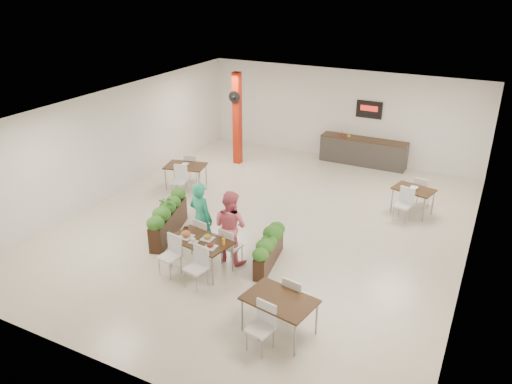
# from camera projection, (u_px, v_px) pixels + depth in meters

# --- Properties ---
(ground) EXTENTS (12.00, 12.00, 0.00)m
(ground) POSITION_uv_depth(u_px,v_px,m) (267.00, 224.00, 13.47)
(ground) COLOR beige
(ground) RESTS_ON ground
(room_shell) EXTENTS (10.10, 12.10, 3.22)m
(room_shell) POSITION_uv_depth(u_px,v_px,m) (268.00, 154.00, 12.66)
(room_shell) COLOR white
(room_shell) RESTS_ON ground
(red_column) EXTENTS (0.40, 0.41, 3.20)m
(red_column) POSITION_uv_depth(u_px,v_px,m) (237.00, 118.00, 17.14)
(red_column) COLOR #AC1F0B
(red_column) RESTS_ON ground
(service_counter) EXTENTS (3.00, 0.64, 2.20)m
(service_counter) POSITION_uv_depth(u_px,v_px,m) (363.00, 151.00, 17.46)
(service_counter) COLOR #322F2C
(service_counter) RESTS_ON ground
(main_table) EXTENTS (1.52, 1.81, 0.92)m
(main_table) POSITION_uv_depth(u_px,v_px,m) (200.00, 244.00, 11.21)
(main_table) COLOR black
(main_table) RESTS_ON ground
(diner_man) EXTENTS (0.72, 0.54, 1.81)m
(diner_man) POSITION_uv_depth(u_px,v_px,m) (201.00, 218.00, 11.80)
(diner_man) COLOR #29B48B
(diner_man) RESTS_ON ground
(diner_woman) EXTENTS (0.96, 0.80, 1.76)m
(diner_woman) POSITION_uv_depth(u_px,v_px,m) (230.00, 226.00, 11.47)
(diner_woman) COLOR #F26B80
(diner_woman) RESTS_ON ground
(planter_left) EXTENTS (0.87, 2.02, 1.09)m
(planter_left) POSITION_uv_depth(u_px,v_px,m) (168.00, 217.00, 12.71)
(planter_left) COLOR black
(planter_left) RESTS_ON ground
(planter_right) EXTENTS (0.60, 1.67, 0.87)m
(planter_right) POSITION_uv_depth(u_px,v_px,m) (269.00, 246.00, 11.44)
(planter_right) COLOR black
(planter_right) RESTS_ON ground
(side_table_a) EXTENTS (1.37, 1.67, 0.92)m
(side_table_a) POSITION_uv_depth(u_px,v_px,m) (186.00, 169.00, 15.50)
(side_table_a) COLOR black
(side_table_a) RESTS_ON ground
(side_table_b) EXTENTS (1.20, 1.67, 0.92)m
(side_table_b) POSITION_uv_depth(u_px,v_px,m) (413.00, 193.00, 13.84)
(side_table_b) COLOR black
(side_table_b) RESTS_ON ground
(side_table_c) EXTENTS (1.42, 1.67, 0.92)m
(side_table_c) POSITION_uv_depth(u_px,v_px,m) (279.00, 304.00, 9.19)
(side_table_c) COLOR black
(side_table_c) RESTS_ON ground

